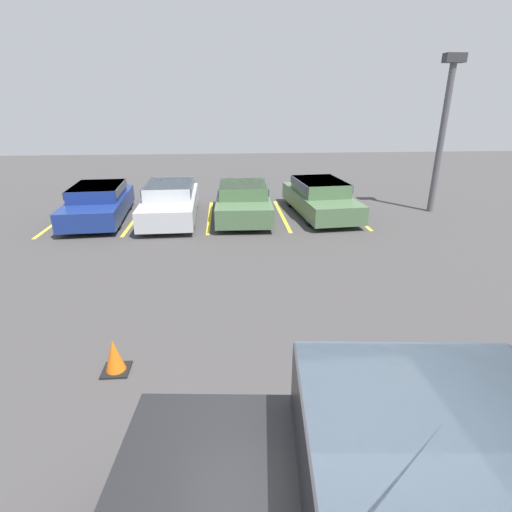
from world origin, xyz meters
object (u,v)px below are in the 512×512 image
object	(u,v)px
parked_sedan_c	(243,200)
traffic_cone	(114,357)
parked_sedan_d	(320,196)
parked_sedan_b	(170,200)
light_post	(444,124)
parked_sedan_a	(99,201)
wheel_stop_curb	(245,198)

from	to	relation	value
parked_sedan_c	traffic_cone	xyz separation A→B (m)	(-2.40, -8.65, -0.39)
parked_sedan_d	parked_sedan_b	bearing A→B (deg)	-93.31
light_post	traffic_cone	size ratio (longest dim) A/B	9.73
parked_sedan_a	parked_sedan_b	distance (m)	2.49
wheel_stop_curb	parked_sedan_c	bearing A→B (deg)	-94.39
parked_sedan_a	parked_sedan_b	bearing A→B (deg)	84.11
wheel_stop_curb	light_post	bearing A→B (deg)	-19.20
parked_sedan_a	light_post	size ratio (longest dim) A/B	0.83
wheel_stop_curb	traffic_cone	bearing A→B (deg)	-102.93
parked_sedan_c	traffic_cone	bearing A→B (deg)	-13.94
parked_sedan_b	traffic_cone	distance (m)	8.70
parked_sedan_d	parked_sedan_c	bearing A→B (deg)	-90.83
parked_sedan_a	wheel_stop_curb	bearing A→B (deg)	112.14
parked_sedan_a	parked_sedan_b	xyz separation A→B (m)	(2.49, -0.08, 0.02)
parked_sedan_a	light_post	world-z (taller)	light_post
wheel_stop_curb	parked_sedan_a	bearing A→B (deg)	-153.84
parked_sedan_d	wheel_stop_curb	xyz separation A→B (m)	(-2.61, 2.49, -0.59)
light_post	wheel_stop_curb	size ratio (longest dim) A/B	2.77
parked_sedan_d	light_post	world-z (taller)	light_post
parked_sedan_b	parked_sedan_d	bearing A→B (deg)	90.54
parked_sedan_b	parked_sedan_c	xyz separation A→B (m)	(2.56, -0.04, -0.02)
parked_sedan_b	light_post	xyz separation A→B (m)	(9.70, 0.26, 2.50)
traffic_cone	wheel_stop_curb	size ratio (longest dim) A/B	0.28
parked_sedan_b	wheel_stop_curb	size ratio (longest dim) A/B	2.35
parked_sedan_a	parked_sedan_b	size ratio (longest dim) A/B	0.98
wheel_stop_curb	parked_sedan_d	bearing A→B (deg)	-43.65
parked_sedan_c	light_post	distance (m)	7.58
parked_sedan_b	parked_sedan_c	world-z (taller)	parked_sedan_b
parked_sedan_a	traffic_cone	distance (m)	9.17
parked_sedan_a	wheel_stop_curb	size ratio (longest dim) A/B	2.29
parked_sedan_d	traffic_cone	distance (m)	10.29
parked_sedan_a	traffic_cone	world-z (taller)	parked_sedan_a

